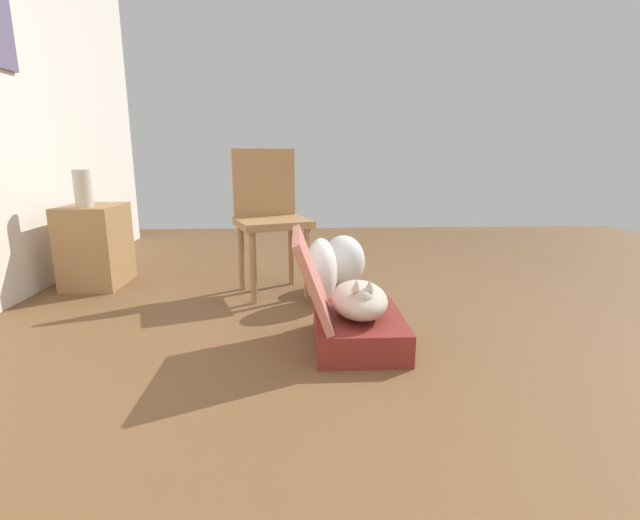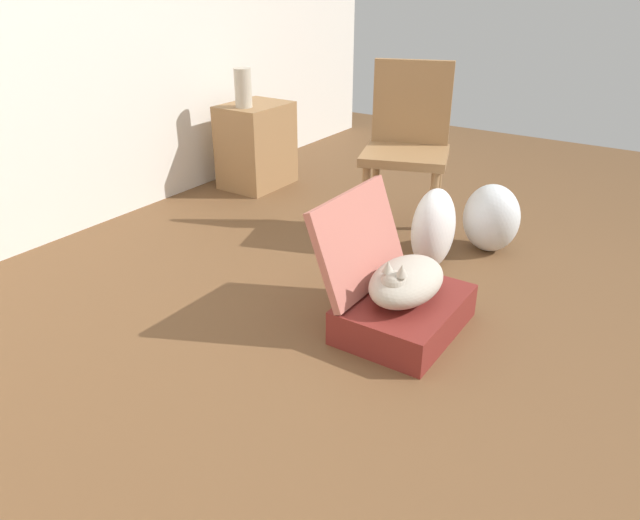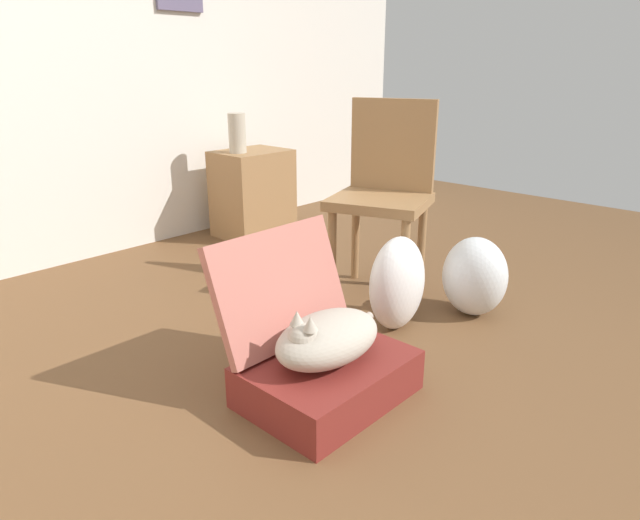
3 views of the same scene
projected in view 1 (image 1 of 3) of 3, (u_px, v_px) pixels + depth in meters
The scene contains 9 objects.
ground_plane at pixel (370, 350), 2.28m from camera, with size 7.68×7.68×0.00m, color brown.
suitcase_base at pixel (359, 330), 2.32m from camera, with size 0.59×0.44×0.16m, color maroon.
suitcase_lid at pixel (312, 276), 2.25m from camera, with size 0.59×0.44×0.04m, color #B26356.
cat at pixel (359, 299), 2.28m from camera, with size 0.52×0.28×0.22m.
plastic_bag_white at pixel (321, 272), 2.91m from camera, with size 0.32×0.21×0.44m, color white.
plastic_bag_clear at pixel (343, 262), 3.30m from camera, with size 0.28×0.31×0.39m, color silver.
side_table at pixel (96, 246), 3.35m from camera, with size 0.49×0.38×0.59m, color olive.
vase_tall at pixel (83, 189), 3.13m from camera, with size 0.12×0.12×0.26m, color #B7AD99.
chair at pixel (270, 214), 3.14m from camera, with size 0.56×0.58×0.99m.
Camera 1 is at (-2.10, 0.35, 0.96)m, focal length 25.49 mm.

